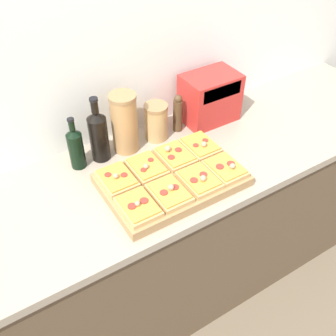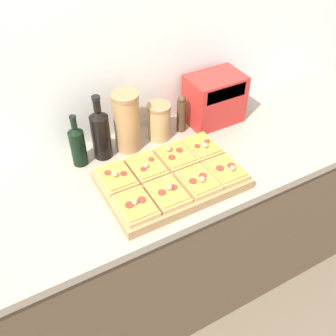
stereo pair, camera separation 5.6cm
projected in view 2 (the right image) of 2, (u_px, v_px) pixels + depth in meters
name	position (u px, v px, depth m)	size (l,w,h in m)	color
ground_plane	(202.00, 329.00, 2.12)	(12.00, 12.00, 0.00)	brown
wall_back	(136.00, 64.00, 1.74)	(6.00, 0.06, 2.50)	silver
kitchen_counter	(174.00, 233.00, 2.02)	(2.63, 0.67, 0.93)	brown
cutting_board	(172.00, 180.00, 1.61)	(0.56, 0.37, 0.04)	#A37A4C
pizza_slice_back_left	(117.00, 177.00, 1.57)	(0.13, 0.17, 0.05)	tan
pizza_slice_back_midleft	(147.00, 166.00, 1.62)	(0.13, 0.17, 0.05)	tan
pizza_slice_back_midright	(175.00, 156.00, 1.67)	(0.13, 0.17, 0.06)	tan
pizza_slice_back_right	(202.00, 147.00, 1.72)	(0.13, 0.17, 0.05)	tan
pizza_slice_front_left	(136.00, 205.00, 1.45)	(0.13, 0.17, 0.05)	tan
pizza_slice_front_midleft	(168.00, 193.00, 1.50)	(0.13, 0.17, 0.05)	tan
pizza_slice_front_midright	(198.00, 181.00, 1.55)	(0.13, 0.17, 0.05)	tan
pizza_slice_front_right	(226.00, 170.00, 1.60)	(0.13, 0.17, 0.05)	tan
olive_oil_bottle	(78.00, 145.00, 1.65)	(0.07, 0.07, 0.24)	black
wine_bottle	(101.00, 133.00, 1.67)	(0.08, 0.08, 0.30)	black
grain_jar_tall	(127.00, 122.00, 1.71)	(0.12, 0.12, 0.28)	#AD7F4C
grain_jar_short	(159.00, 121.00, 1.80)	(0.11, 0.11, 0.18)	tan
pepper_mill	(181.00, 114.00, 1.84)	(0.05, 0.05, 0.19)	#47331E
toaster_oven	(214.00, 99.00, 1.89)	(0.29, 0.18, 0.24)	red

